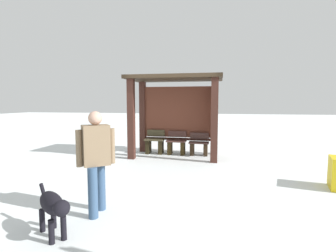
{
  "coord_description": "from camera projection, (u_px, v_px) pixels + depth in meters",
  "views": [
    {
      "loc": [
        1.33,
        -7.88,
        1.7
      ],
      "look_at": [
        -0.22,
        0.02,
        0.95
      ],
      "focal_mm": 27.57,
      "sensor_mm": 36.0,
      "label": 1
    }
  ],
  "objects": [
    {
      "name": "bench_center_inside",
      "position": [
        176.0,
        145.0,
        8.39
      ],
      "size": [
        0.63,
        0.4,
        0.75
      ],
      "color": "#4D2F2A",
      "rests_on": "ground"
    },
    {
      "name": "bus_shelter",
      "position": [
        178.0,
        101.0,
        8.09
      ],
      "size": [
        2.85,
        1.61,
        2.49
      ],
      "color": "#3F221B",
      "rests_on": "ground"
    },
    {
      "name": "bench_right_inside",
      "position": [
        199.0,
        146.0,
        8.25
      ],
      "size": [
        0.63,
        0.38,
        0.71
      ],
      "color": "#48302C",
      "rests_on": "ground"
    },
    {
      "name": "bench_left_inside",
      "position": [
        155.0,
        144.0,
        8.53
      ],
      "size": [
        0.63,
        0.42,
        0.77
      ],
      "color": "#463F29",
      "rests_on": "ground"
    },
    {
      "name": "ground_plane",
      "position": [
        175.0,
        156.0,
        8.11
      ],
      "size": [
        60.0,
        60.0,
        0.0
      ],
      "primitive_type": "plane",
      "color": "white"
    },
    {
      "name": "person_walking",
      "position": [
        96.0,
        156.0,
        3.86
      ],
      "size": [
        0.51,
        0.5,
        1.57
      ],
      "color": "#826A4E",
      "rests_on": "ground"
    },
    {
      "name": "dog",
      "position": [
        53.0,
        206.0,
        3.22
      ],
      "size": [
        0.79,
        0.65,
        0.58
      ],
      "color": "black",
      "rests_on": "ground"
    }
  ]
}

